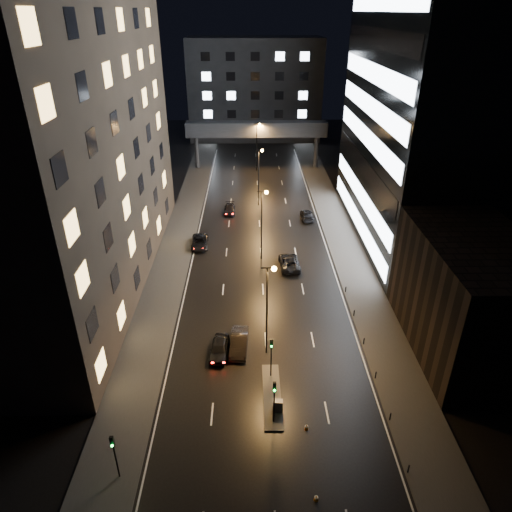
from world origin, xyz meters
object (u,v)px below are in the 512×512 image
object	(u,v)px
car_away_d	(230,209)
car_toward_a	(289,262)
utility_cabinet	(278,406)
car_away_b	(239,342)
car_away_c	(200,242)
car_away_a	(219,348)
car_toward_b	(307,215)

from	to	relation	value
car_away_d	car_toward_a	bearing A→B (deg)	-66.26
utility_cabinet	car_toward_a	bearing A→B (deg)	86.82
car_away_b	car_away_c	bearing A→B (deg)	108.01
car_away_a	car_away_b	size ratio (longest dim) A/B	0.90
car_away_c	car_away_d	size ratio (longest dim) A/B	1.14
car_away_d	car_away_c	bearing A→B (deg)	-108.65
car_toward_a	car_away_c	bearing A→B (deg)	-29.70
car_away_d	utility_cabinet	xyz separation A→B (m)	(5.72, -44.32, 0.08)
car_away_b	car_toward_a	distance (m)	18.12
car_toward_b	utility_cabinet	distance (m)	42.20
car_toward_a	utility_cabinet	world-z (taller)	car_toward_a
car_toward_b	utility_cabinet	size ratio (longest dim) A/B	4.13
car_away_c	car_away_d	world-z (taller)	car_away_c
car_away_a	car_away_d	world-z (taller)	car_away_a
car_away_a	car_away_b	distance (m)	2.15
car_away_a	car_toward_a	xyz separation A→B (m)	(8.50, 17.73, 0.01)
car_toward_b	car_away_c	bearing A→B (deg)	29.85
car_away_c	car_away_d	xyz separation A→B (m)	(3.98, 12.57, -0.06)
car_toward_a	car_toward_b	size ratio (longest dim) A/B	1.13
car_away_a	utility_cabinet	distance (m)	9.42
car_away_c	utility_cabinet	distance (m)	33.20
car_away_b	car_toward_b	world-z (taller)	car_away_b
car_away_b	car_toward_a	bearing A→B (deg)	71.97
car_away_b	car_toward_b	distance (m)	34.78
car_away_d	utility_cabinet	distance (m)	44.69
car_away_b	car_away_c	distance (m)	24.07
car_away_a	car_away_c	world-z (taller)	car_away_a
car_toward_b	car_toward_a	bearing A→B (deg)	75.08
car_away_a	utility_cabinet	size ratio (longest dim) A/B	3.74
car_away_b	utility_cabinet	bearing A→B (deg)	-64.63
car_away_b	car_toward_b	bearing A→B (deg)	75.02
car_toward_a	utility_cabinet	size ratio (longest dim) A/B	4.66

